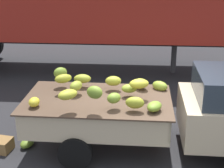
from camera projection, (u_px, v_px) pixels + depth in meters
ground at (155, 151)px, 6.95m from camera, size 220.00×220.00×0.00m
curb_strip at (146, 39)px, 15.97m from camera, size 80.00×0.80×0.16m
pickup_truck at (200, 111)px, 6.65m from camera, size 5.15×1.82×1.70m
fallen_banana_bunch_near_tailgate at (27, 143)px, 7.09m from camera, size 0.34×0.43×0.17m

